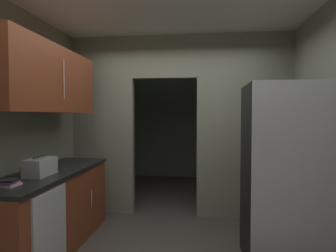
% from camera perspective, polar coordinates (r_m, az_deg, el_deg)
% --- Properties ---
extents(kitchen_overhead_slab, '(3.68, 7.03, 0.06)m').
position_cam_1_polar(kitchen_overhead_slab, '(3.48, 0.63, 22.70)').
color(kitchen_overhead_slab, silver).
extents(kitchen_partition, '(3.28, 0.12, 2.71)m').
position_cam_1_polar(kitchen_partition, '(4.31, 2.95, 1.23)').
color(kitchen_partition, gray).
rests_on(kitchen_partition, ground).
extents(adjoining_room_shell, '(3.28, 2.77, 2.71)m').
position_cam_1_polar(adjoining_room_shell, '(6.18, 3.54, 0.67)').
color(adjoining_room_shell, gray).
rests_on(adjoining_room_shell, ground).
extents(refrigerator, '(0.84, 0.78, 1.83)m').
position_cam_1_polar(refrigerator, '(3.16, 22.83, -9.01)').
color(refrigerator, black).
rests_on(refrigerator, ground).
extents(lower_cabinet_run, '(0.63, 1.95, 0.90)m').
position_cam_1_polar(lower_cabinet_run, '(3.58, -22.42, -15.37)').
color(lower_cabinet_run, brown).
rests_on(lower_cabinet_run, ground).
extents(dishwasher, '(0.02, 0.56, 0.84)m').
position_cam_1_polar(dishwasher, '(3.00, -22.42, -19.52)').
color(dishwasher, '#B7BABC').
rests_on(dishwasher, ground).
extents(upper_cabinet_counterside, '(0.36, 1.75, 0.72)m').
position_cam_1_polar(upper_cabinet_counterside, '(3.43, -22.78, 8.51)').
color(upper_cabinet_counterside, brown).
extents(boombox, '(0.21, 0.35, 0.21)m').
position_cam_1_polar(boombox, '(3.24, -24.17, -7.45)').
color(boombox, '#B2B2B7').
rests_on(boombox, lower_cabinet_run).
extents(book_stack, '(0.15, 0.16, 0.06)m').
position_cam_1_polar(book_stack, '(2.91, -29.03, -9.89)').
color(book_stack, beige).
rests_on(book_stack, lower_cabinet_run).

